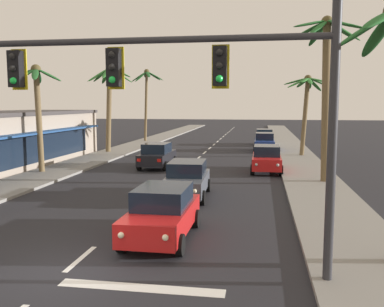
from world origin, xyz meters
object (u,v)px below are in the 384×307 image
at_px(sedan_parked_far_kerb, 264,137).
at_px(palm_left_third, 109,92).
at_px(sedan_lead_at_stop_bar, 162,213).
at_px(sedan_third_in_queue, 187,179).
at_px(palm_right_third, 307,96).
at_px(palm_left_second, 38,98).
at_px(sedan_parked_mid_kerb, 264,142).
at_px(palm_left_farthest, 147,88).
at_px(sedan_oncoming_far, 157,155).
at_px(palm_right_second, 326,69).
at_px(sedan_parked_nearest_kerb, 267,158).
at_px(traffic_signal_mast, 180,85).

height_order(sedan_parked_far_kerb, palm_left_third, palm_left_third).
bearing_deg(sedan_lead_at_stop_bar, sedan_third_in_queue, 92.54).
bearing_deg(sedan_third_in_queue, palm_right_third, 67.24).
relative_size(sedan_lead_at_stop_bar, palm_left_second, 0.66).
bearing_deg(sedan_parked_far_kerb, sedan_parked_mid_kerb, -90.16).
relative_size(sedan_lead_at_stop_bar, palm_left_farthest, 0.54).
xyz_separation_m(sedan_oncoming_far, palm_left_second, (-6.58, -3.58, 3.85)).
height_order(sedan_parked_far_kerb, palm_left_farthest, palm_left_farthest).
relative_size(sedan_third_in_queue, palm_left_third, 0.58).
distance_m(sedan_parked_mid_kerb, palm_right_second, 17.04).
relative_size(sedan_parked_nearest_kerb, palm_left_second, 0.66).
xyz_separation_m(sedan_lead_at_stop_bar, sedan_oncoming_far, (-3.87, 14.94, 0.00)).
xyz_separation_m(sedan_parked_far_kerb, palm_right_third, (3.24, -9.75, 4.10)).
xyz_separation_m(traffic_signal_mast, palm_left_farthest, (-10.88, 36.74, 1.34)).
distance_m(sedan_parked_nearest_kerb, palm_left_third, 16.48).
bearing_deg(sedan_lead_at_stop_bar, sedan_parked_far_kerb, 83.96).
xyz_separation_m(palm_left_second, palm_right_second, (16.89, -0.67, 1.46)).
height_order(sedan_parked_nearest_kerb, palm_right_second, palm_right_second).
distance_m(sedan_lead_at_stop_bar, sedan_parked_mid_kerb, 26.82).
bearing_deg(sedan_parked_mid_kerb, traffic_signal_mast, -94.43).
distance_m(palm_left_farthest, palm_right_third, 19.94).
distance_m(sedan_parked_nearest_kerb, palm_right_third, 9.85).
distance_m(sedan_parked_mid_kerb, palm_left_second, 20.96).
height_order(palm_left_third, palm_right_second, palm_right_second).
height_order(sedan_lead_at_stop_bar, palm_right_second, palm_right_second).
xyz_separation_m(palm_left_third, palm_right_third, (16.69, 0.03, -0.39)).
relative_size(sedan_parked_nearest_kerb, palm_left_farthest, 0.54).
distance_m(traffic_signal_mast, palm_right_second, 14.57).
height_order(traffic_signal_mast, palm_left_second, traffic_signal_mast).
bearing_deg(sedan_lead_at_stop_bar, palm_right_third, 73.60).
relative_size(traffic_signal_mast, palm_right_second, 1.19).
xyz_separation_m(palm_left_second, palm_right_third, (17.13, 11.33, 0.25)).
height_order(palm_left_farthest, palm_right_third, palm_left_farthest).
xyz_separation_m(palm_right_second, palm_right_third, (0.24, 11.99, -1.21)).
bearing_deg(sedan_oncoming_far, sedan_parked_mid_kerb, 58.00).
distance_m(traffic_signal_mast, sedan_parked_mid_kerb, 29.75).
bearing_deg(traffic_signal_mast, palm_right_third, 77.74).
xyz_separation_m(sedan_lead_at_stop_bar, palm_right_second, (6.44, 10.69, 5.31)).
distance_m(sedan_parked_mid_kerb, palm_left_farthest, 15.95).
relative_size(sedan_lead_at_stop_bar, sedan_third_in_queue, 0.99).
bearing_deg(palm_right_third, traffic_signal_mast, -102.26).
bearing_deg(palm_right_second, sedan_oncoming_far, 157.62).
bearing_deg(sedan_parked_far_kerb, traffic_signal_mast, -93.73).
bearing_deg(sedan_parked_mid_kerb, palm_right_second, -79.25).
bearing_deg(sedan_parked_far_kerb, palm_right_second, -82.13).
bearing_deg(traffic_signal_mast, sedan_parked_mid_kerb, 85.57).
xyz_separation_m(sedan_oncoming_far, sedan_parked_nearest_kerb, (7.34, -0.61, 0.00)).
distance_m(sedan_parked_nearest_kerb, sedan_parked_mid_kerb, 12.28).
height_order(palm_right_second, palm_right_third, palm_right_second).
bearing_deg(sedan_lead_at_stop_bar, sedan_parked_nearest_kerb, 76.39).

